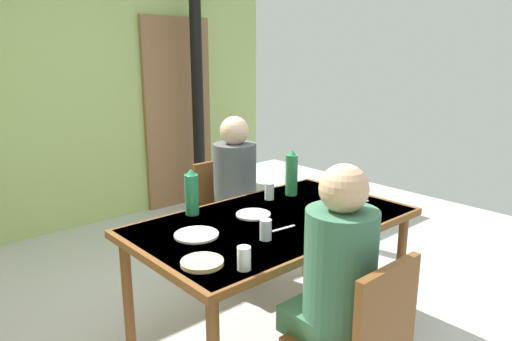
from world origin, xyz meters
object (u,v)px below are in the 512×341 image
at_px(person_far_diner, 236,179).
at_px(water_bottle_green_near, 292,174).
at_px(dining_table, 274,230).
at_px(chair_far_diner, 225,212).
at_px(water_bottle_green_far, 192,193).
at_px(person_near_diner, 337,266).

distance_m(person_far_diner, water_bottle_green_near, 0.45).
bearing_deg(dining_table, chair_far_diner, 70.95).
bearing_deg(water_bottle_green_far, water_bottle_green_near, -9.22).
height_order(chair_far_diner, person_near_diner, person_near_diner).
bearing_deg(dining_table, water_bottle_green_near, 32.42).
bearing_deg(chair_far_diner, dining_table, 70.95).
bearing_deg(dining_table, water_bottle_green_far, 128.89).
distance_m(dining_table, chair_far_diner, 0.87).
xyz_separation_m(dining_table, person_near_diner, (-0.28, -0.67, 0.11)).
distance_m(dining_table, person_near_diner, 0.74).
relative_size(chair_far_diner, water_bottle_green_far, 3.23).
relative_size(dining_table, water_bottle_green_far, 5.84).
xyz_separation_m(water_bottle_green_near, water_bottle_green_far, (-0.70, 0.11, -0.02)).
bearing_deg(chair_far_diner, water_bottle_green_near, 102.26).
distance_m(person_near_diner, water_bottle_green_far, 1.04).
bearing_deg(water_bottle_green_near, person_far_diner, 106.06).
height_order(dining_table, person_near_diner, person_near_diner).
distance_m(chair_far_diner, person_near_diner, 1.61).
bearing_deg(water_bottle_green_near, water_bottle_green_far, 170.78).
bearing_deg(person_far_diner, water_bottle_green_near, 106.06).
xyz_separation_m(person_near_diner, person_far_diner, (0.56, 1.35, 0.00)).
height_order(dining_table, chair_far_diner, chair_far_diner).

